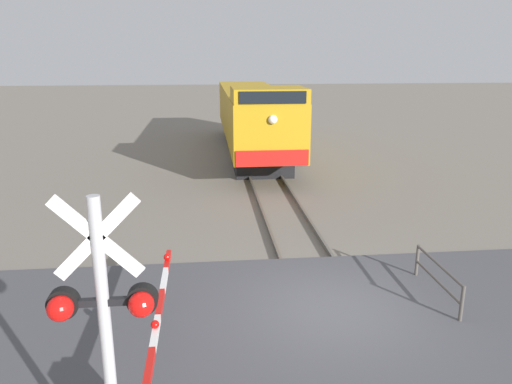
% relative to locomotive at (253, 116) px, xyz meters
% --- Properties ---
extents(ground_plane, '(160.00, 160.00, 0.00)m').
position_rel_locomotive_xyz_m(ground_plane, '(0.00, -17.71, -2.11)').
color(ground_plane, slate).
extents(rail_track_left, '(0.08, 80.00, 0.15)m').
position_rel_locomotive_xyz_m(rail_track_left, '(-0.72, -17.71, -2.03)').
color(rail_track_left, '#59544C').
rests_on(rail_track_left, ground_plane).
extents(rail_track_right, '(0.08, 80.00, 0.15)m').
position_rel_locomotive_xyz_m(rail_track_right, '(0.72, -17.71, -2.03)').
color(rail_track_right, '#59544C').
rests_on(rail_track_right, ground_plane).
extents(road_surface, '(36.00, 5.54, 0.16)m').
position_rel_locomotive_xyz_m(road_surface, '(0.00, -17.71, -2.03)').
color(road_surface, '#47474C').
rests_on(road_surface, ground_plane).
extents(locomotive, '(3.08, 16.44, 4.08)m').
position_rel_locomotive_xyz_m(locomotive, '(0.00, 0.00, 0.00)').
color(locomotive, black).
rests_on(locomotive, ground_plane).
extents(crossing_signal, '(1.18, 0.33, 4.07)m').
position_rel_locomotive_xyz_m(crossing_signal, '(-3.79, -21.99, 0.43)').
color(crossing_signal, '#ADADB2').
rests_on(crossing_signal, ground_plane).
extents(guard_railing, '(0.08, 2.25, 0.95)m').
position_rel_locomotive_xyz_m(guard_railing, '(2.45, -17.35, -1.50)').
color(guard_railing, '#4C4742').
rests_on(guard_railing, ground_plane).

